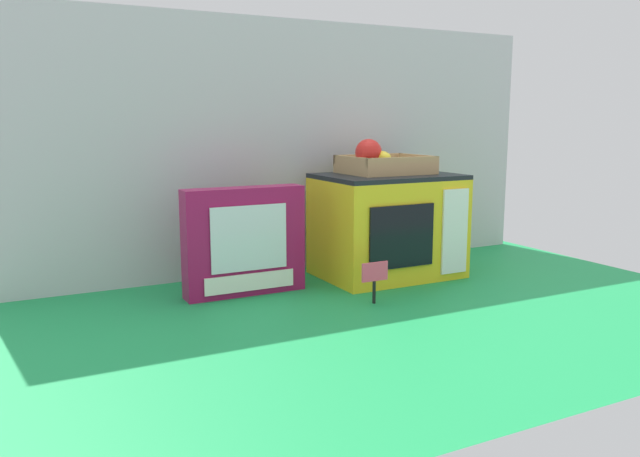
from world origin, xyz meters
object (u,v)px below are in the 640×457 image
Objects in this scene: toy_microwave at (388,225)px; food_groups_crate at (382,164)px; price_sign at (375,276)px; cookie_set_box at (245,242)px.

toy_microwave is 0.17m from food_groups_crate.
toy_microwave reaches higher than price_sign.
cookie_set_box is (-0.42, -0.00, -0.01)m from toy_microwave.
toy_microwave is 1.22× the size of cookie_set_box.
price_sign is at bearing -129.18° from toy_microwave.
food_groups_crate is at bearing 54.83° from price_sign.
toy_microwave reaches higher than cookie_set_box.
food_groups_crate reaches higher than toy_microwave.
cookie_set_box is (-0.41, -0.02, -0.18)m from food_groups_crate.
food_groups_crate is 0.38m from price_sign.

